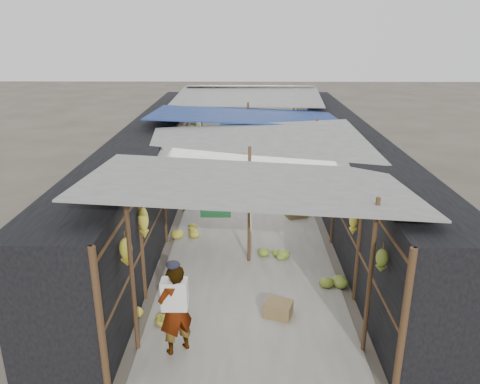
{
  "coord_description": "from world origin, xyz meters",
  "views": [
    {
      "loc": [
        -0.09,
        -6.24,
        4.86
      ],
      "look_at": [
        -0.21,
        4.07,
        1.25
      ],
      "focal_mm": 35.0,
      "sensor_mm": 36.0,
      "label": 1
    }
  ],
  "objects_px": {
    "vendor_seated": "(300,176)",
    "shopper_blue": "(231,162)",
    "crate_near": "(278,309)",
    "black_basin": "(294,166)",
    "vendor_elderly": "(175,310)"
  },
  "relations": [
    {
      "from": "black_basin",
      "to": "vendor_seated",
      "type": "xyz_separation_m",
      "value": [
        -0.06,
        -2.49,
        0.4
      ]
    },
    {
      "from": "crate_near",
      "to": "shopper_blue",
      "type": "relative_size",
      "value": 0.27
    },
    {
      "from": "crate_near",
      "to": "black_basin",
      "type": "distance_m",
      "value": 9.42
    },
    {
      "from": "shopper_blue",
      "to": "vendor_seated",
      "type": "bearing_deg",
      "value": -3.13
    },
    {
      "from": "crate_near",
      "to": "shopper_blue",
      "type": "height_order",
      "value": "shopper_blue"
    },
    {
      "from": "vendor_elderly",
      "to": "black_basin",
      "type": "bearing_deg",
      "value": -141.18
    },
    {
      "from": "crate_near",
      "to": "vendor_seated",
      "type": "height_order",
      "value": "vendor_seated"
    },
    {
      "from": "crate_near",
      "to": "vendor_seated",
      "type": "bearing_deg",
      "value": 98.96
    },
    {
      "from": "vendor_elderly",
      "to": "crate_near",
      "type": "bearing_deg",
      "value": 174.72
    },
    {
      "from": "vendor_seated",
      "to": "shopper_blue",
      "type": "bearing_deg",
      "value": -83.74
    },
    {
      "from": "crate_near",
      "to": "shopper_blue",
      "type": "xyz_separation_m",
      "value": [
        -1.05,
        7.06,
        0.73
      ]
    },
    {
      "from": "crate_near",
      "to": "black_basin",
      "type": "xyz_separation_m",
      "value": [
        1.19,
        9.34,
        -0.06
      ]
    },
    {
      "from": "black_basin",
      "to": "vendor_elderly",
      "type": "bearing_deg",
      "value": -105.48
    },
    {
      "from": "vendor_elderly",
      "to": "shopper_blue",
      "type": "bearing_deg",
      "value": -130.07
    },
    {
      "from": "black_basin",
      "to": "shopper_blue",
      "type": "bearing_deg",
      "value": -134.54
    }
  ]
}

